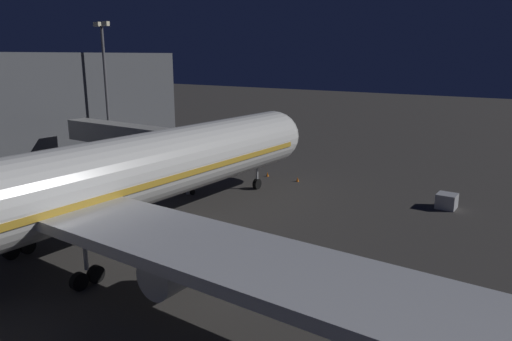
{
  "coord_description": "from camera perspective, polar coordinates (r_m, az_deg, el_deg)",
  "views": [
    {
      "loc": [
        -29.71,
        29.16,
        14.9
      ],
      "look_at": [
        -3.0,
        -9.11,
        3.5
      ],
      "focal_mm": 33.02,
      "sensor_mm": 36.0,
      "label": 1
    }
  ],
  "objects": [
    {
      "name": "apron_floodlight_mast",
      "position": [
        69.78,
        -17.75,
        10.01
      ],
      "size": [
        2.9,
        0.5,
        19.38
      ],
      "color": "#59595E",
      "rests_on": "ground_plane"
    },
    {
      "name": "airliner_at_gate",
      "position": [
        35.46,
        -24.49,
        -2.88
      ],
      "size": [
        59.67,
        65.79,
        17.75
      ],
      "color": "silver",
      "rests_on": "ground_plane"
    },
    {
      "name": "ground_plane",
      "position": [
        44.22,
        -10.06,
        -6.19
      ],
      "size": [
        320.0,
        320.0,
        0.0
      ],
      "primitive_type": "plane",
      "color": "#383533"
    },
    {
      "name": "traffic_cone_nose_starboard",
      "position": [
        59.69,
        1.4,
        -0.46
      ],
      "size": [
        0.36,
        0.36,
        0.55
      ],
      "primitive_type": "cone",
      "color": "orange",
      "rests_on": "ground_plane"
    },
    {
      "name": "jet_bridge",
      "position": [
        56.32,
        -13.48,
        3.87
      ],
      "size": [
        22.23,
        3.4,
        7.16
      ],
      "color": "#9E9E99",
      "rests_on": "ground_plane"
    },
    {
      "name": "traffic_cone_nose_port",
      "position": [
        57.46,
        5.06,
        -1.08
      ],
      "size": [
        0.36,
        0.36,
        0.55
      ],
      "primitive_type": "cone",
      "color": "orange",
      "rests_on": "ground_plane"
    },
    {
      "name": "baggage_container_mid_row",
      "position": [
        50.94,
        22.09,
        -3.45
      ],
      "size": [
        1.86,
        1.87,
        1.49
      ],
      "primitive_type": "cube",
      "color": "#B7BABF",
      "rests_on": "ground_plane"
    }
  ]
}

